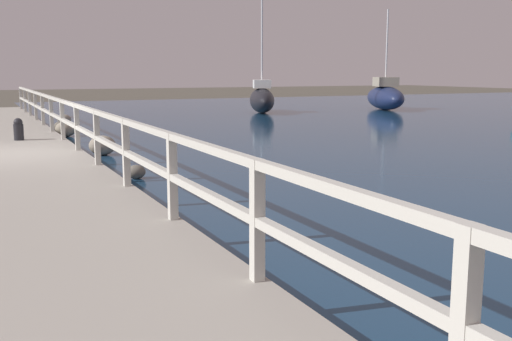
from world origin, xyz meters
The scene contains 11 objects.
ground_plane centered at (0.00, 0.00, 0.00)m, with size 120.00×120.00×0.00m, color #4C473D.
dock_walkway centered at (0.00, 0.00, 0.18)m, with size 3.24×36.00×0.36m.
railing centered at (1.52, 0.00, 1.05)m, with size 0.10×32.50×1.03m.
boulder_mid_strip centered at (2.35, 1.54, 0.25)m, with size 0.66×0.60×0.50m.
boulder_downstream centered at (2.28, -2.12, 0.14)m, with size 0.37×0.33×0.28m.
boulder_far_strip centered at (2.14, 6.42, 0.25)m, with size 0.66×0.59×0.49m.
boulder_upstream centered at (2.20, 8.05, 0.19)m, with size 0.50×0.45×0.38m.
boulder_near_dock centered at (2.72, 11.10, 0.20)m, with size 0.54×0.49×0.40m.
mooring_bollard centered at (0.48, 2.67, 0.64)m, with size 0.24×0.24×0.56m.
sailboat_black centered at (12.77, 13.85, 0.70)m, with size 2.72×4.51×6.95m.
sailboat_navy centered at (20.03, 13.28, 0.72)m, with size 3.34×5.27×5.38m.
Camera 1 is at (-0.54, -13.59, 2.09)m, focal length 42.00 mm.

